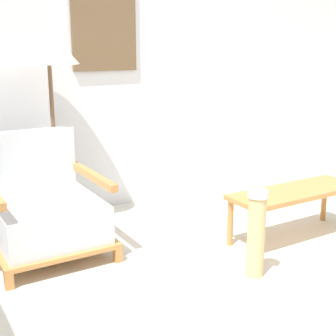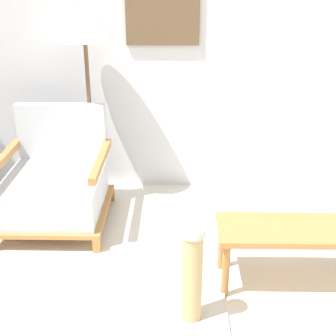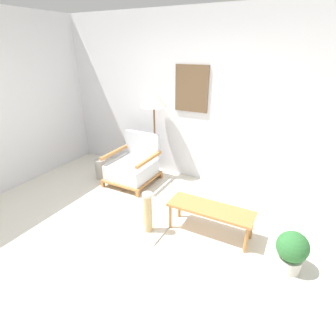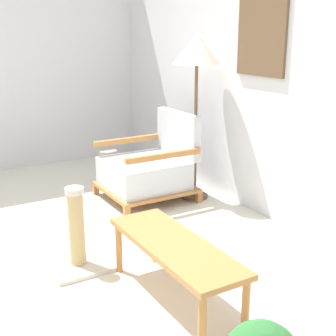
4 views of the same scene
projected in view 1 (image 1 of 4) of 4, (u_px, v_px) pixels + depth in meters
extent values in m
plane|color=silver|center=(314.00, 309.00, 2.54)|extent=(14.00, 14.00, 0.00)
cube|color=silver|center=(130.00, 51.00, 4.00)|extent=(8.00, 0.06, 2.70)
cube|color=brown|center=(104.00, 26.00, 3.78)|extent=(0.56, 0.02, 0.72)
cube|color=#B2753D|center=(9.00, 281.00, 2.74)|extent=(0.05, 0.05, 0.10)
cube|color=#B2753D|center=(118.00, 255.00, 3.09)|extent=(0.05, 0.05, 0.10)
cube|color=#B2753D|center=(78.00, 220.00, 3.71)|extent=(0.05, 0.05, 0.10)
cube|color=#B2753D|center=(48.00, 237.00, 3.21)|extent=(0.75, 0.80, 0.03)
cube|color=silver|center=(47.00, 219.00, 3.16)|extent=(0.67, 0.70, 0.25)
cube|color=silver|center=(29.00, 159.00, 3.39)|extent=(0.67, 0.08, 0.42)
cube|color=#B2753D|center=(93.00, 176.00, 3.29)|extent=(0.05, 0.74, 0.05)
cylinder|color=brown|center=(59.00, 226.00, 3.69)|extent=(0.26, 0.26, 0.03)
cylinder|color=brown|center=(55.00, 148.00, 3.53)|extent=(0.03, 0.03, 1.24)
cone|color=silver|center=(48.00, 45.00, 3.34)|extent=(0.43, 0.43, 0.26)
cube|color=#B2753D|center=(295.00, 192.00, 3.41)|extent=(1.05, 0.35, 0.04)
cylinder|color=#B2753D|center=(256.00, 235.00, 3.10)|extent=(0.04, 0.04, 0.34)
cylinder|color=#B2753D|center=(230.00, 223.00, 3.32)|extent=(0.04, 0.04, 0.34)
cylinder|color=#B2753D|center=(324.00, 200.00, 3.81)|extent=(0.04, 0.04, 0.34)
cube|color=beige|center=(254.00, 277.00, 2.86)|extent=(0.39, 0.39, 0.03)
cylinder|color=tan|center=(256.00, 237.00, 2.79)|extent=(0.11, 0.11, 0.50)
cylinder|color=beige|center=(258.00, 194.00, 2.72)|extent=(0.12, 0.12, 0.04)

